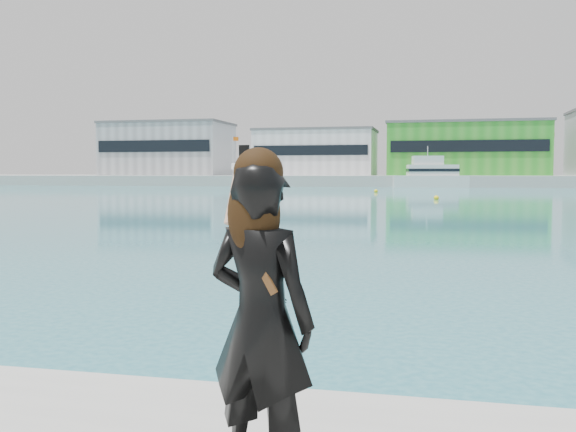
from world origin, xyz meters
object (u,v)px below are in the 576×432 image
motor_yacht (435,176)px  buoy_far (376,192)px  buoy_near (436,200)px  woman (260,311)px

motor_yacht → buoy_far: 32.38m
buoy_near → buoy_far: size_ratio=1.00×
buoy_near → woman: size_ratio=0.26×
woman → buoy_near: bearing=-75.4°
buoy_far → motor_yacht: bearing=76.6°
buoy_far → buoy_near: bearing=-70.6°
motor_yacht → buoy_near: 52.85m
motor_yacht → buoy_near: motor_yacht is taller
buoy_near → woman: (-1.28, -58.89, 1.77)m
woman → motor_yacht: bearing=-74.8°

